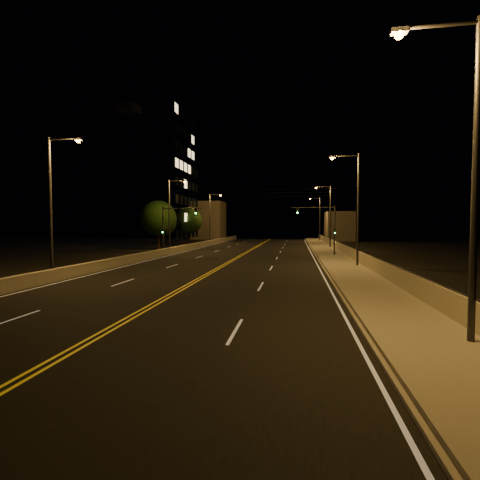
# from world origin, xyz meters

# --- Properties ---
(ground) EXTENTS (160.00, 160.00, 0.00)m
(ground) POSITION_xyz_m (0.00, 0.00, 0.00)
(ground) COLOR black
(ground) RESTS_ON ground
(road) EXTENTS (18.00, 120.00, 0.02)m
(road) POSITION_xyz_m (0.00, 20.00, 0.01)
(road) COLOR black
(road) RESTS_ON ground
(sidewalk) EXTENTS (3.60, 120.00, 0.30)m
(sidewalk) POSITION_xyz_m (10.80, 20.00, 0.15)
(sidewalk) COLOR gray
(sidewalk) RESTS_ON ground
(curb) EXTENTS (0.14, 120.00, 0.15)m
(curb) POSITION_xyz_m (8.93, 20.00, 0.07)
(curb) COLOR gray
(curb) RESTS_ON ground
(parapet_wall) EXTENTS (0.30, 120.00, 1.00)m
(parapet_wall) POSITION_xyz_m (12.45, 20.00, 0.80)
(parapet_wall) COLOR gray
(parapet_wall) RESTS_ON sidewalk
(jersey_barrier) EXTENTS (0.45, 120.00, 0.85)m
(jersey_barrier) POSITION_xyz_m (-9.21, 20.00, 0.43)
(jersey_barrier) COLOR gray
(jersey_barrier) RESTS_ON ground
(distant_building_right) EXTENTS (6.00, 10.00, 6.73)m
(distant_building_right) POSITION_xyz_m (16.50, 73.50, 3.36)
(distant_building_right) COLOR gray
(distant_building_right) RESTS_ON ground
(distant_building_left) EXTENTS (8.00, 8.00, 9.65)m
(distant_building_left) POSITION_xyz_m (-16.00, 77.33, 4.83)
(distant_building_left) COLOR gray
(distant_building_left) RESTS_ON ground
(parapet_rail) EXTENTS (0.06, 120.00, 0.06)m
(parapet_rail) POSITION_xyz_m (12.45, 20.00, 1.33)
(parapet_rail) COLOR black
(parapet_rail) RESTS_ON parapet_wall
(lane_markings) EXTENTS (17.32, 116.00, 0.00)m
(lane_markings) POSITION_xyz_m (0.00, 19.93, 0.02)
(lane_markings) COLOR silver
(lane_markings) RESTS_ON road
(streetlight_0) EXTENTS (2.55, 0.28, 9.77)m
(streetlight_0) POSITION_xyz_m (11.54, 0.74, 5.60)
(streetlight_0) COLOR #2D2D33
(streetlight_0) RESTS_ON ground
(streetlight_1) EXTENTS (2.55, 0.28, 9.77)m
(streetlight_1) POSITION_xyz_m (11.54, 20.29, 5.60)
(streetlight_1) COLOR #2D2D33
(streetlight_1) RESTS_ON ground
(streetlight_2) EXTENTS (2.55, 0.28, 9.77)m
(streetlight_2) POSITION_xyz_m (11.54, 44.52, 5.60)
(streetlight_2) COLOR #2D2D33
(streetlight_2) RESTS_ON ground
(streetlight_3) EXTENTS (2.55, 0.28, 9.77)m
(streetlight_3) POSITION_xyz_m (11.54, 68.39, 5.60)
(streetlight_3) COLOR #2D2D33
(streetlight_3) RESTS_ON ground
(streetlight_4) EXTENTS (2.55, 0.28, 9.77)m
(streetlight_4) POSITION_xyz_m (-9.94, 11.21, 5.60)
(streetlight_4) COLOR #2D2D33
(streetlight_4) RESTS_ON ground
(streetlight_5) EXTENTS (2.55, 0.28, 9.77)m
(streetlight_5) POSITION_xyz_m (-9.94, 34.02, 5.60)
(streetlight_5) COLOR #2D2D33
(streetlight_5) RESTS_ON ground
(streetlight_6) EXTENTS (2.55, 0.28, 9.77)m
(streetlight_6) POSITION_xyz_m (-9.94, 56.12, 5.60)
(streetlight_6) COLOR #2D2D33
(streetlight_6) RESTS_ON ground
(traffic_signal_right) EXTENTS (5.11, 0.31, 5.97)m
(traffic_signal_right) POSITION_xyz_m (9.99, 30.79, 3.79)
(traffic_signal_right) COLOR #2D2D33
(traffic_signal_right) RESTS_ON ground
(traffic_signal_left) EXTENTS (5.11, 0.31, 5.97)m
(traffic_signal_left) POSITION_xyz_m (-8.79, 30.79, 3.79)
(traffic_signal_left) COLOR #2D2D33
(traffic_signal_left) RESTS_ON ground
(overhead_wires) EXTENTS (22.00, 0.03, 0.83)m
(overhead_wires) POSITION_xyz_m (0.00, 29.50, 7.40)
(overhead_wires) COLOR black
(building_tower) EXTENTS (24.00, 15.00, 27.12)m
(building_tower) POSITION_xyz_m (-26.02, 53.98, 12.99)
(building_tower) COLOR gray
(building_tower) RESTS_ON ground
(tree_0) EXTENTS (5.48, 5.48, 7.43)m
(tree_0) POSITION_xyz_m (-14.14, 39.79, 4.68)
(tree_0) COLOR black
(tree_0) RESTS_ON ground
(tree_1) EXTENTS (4.93, 4.93, 6.68)m
(tree_1) POSITION_xyz_m (-15.53, 44.53, 4.21)
(tree_1) COLOR black
(tree_1) RESTS_ON ground
(tree_2) EXTENTS (5.34, 5.34, 7.24)m
(tree_2) POSITION_xyz_m (-14.44, 55.93, 4.56)
(tree_2) COLOR black
(tree_2) RESTS_ON ground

